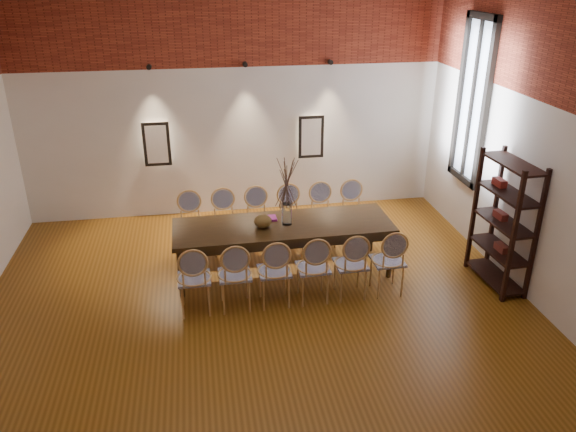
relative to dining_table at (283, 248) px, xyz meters
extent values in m
cube|color=brown|center=(-0.45, -1.16, -0.39)|extent=(7.00, 7.00, 0.02)
cube|color=silver|center=(-0.45, 2.39, 1.62)|extent=(7.00, 0.10, 4.00)
cube|color=silver|center=(-0.45, -4.71, 1.62)|extent=(7.00, 0.10, 4.00)
cube|color=silver|center=(3.10, -1.16, 1.62)|extent=(0.10, 7.00, 4.00)
cube|color=maroon|center=(-0.45, 2.32, 2.88)|extent=(7.00, 0.02, 1.50)
cube|color=maroon|center=(-0.45, -4.64, 2.88)|extent=(7.00, 0.02, 1.50)
cube|color=maroon|center=(3.03, -1.16, 2.88)|extent=(0.02, 7.00, 1.50)
cube|color=#FFEAC6|center=(-1.75, 2.29, 0.93)|extent=(0.36, 0.06, 0.66)
cube|color=#FFEAC6|center=(0.85, 2.29, 0.93)|extent=(0.36, 0.06, 0.66)
cylinder|color=black|center=(-1.75, 2.26, 2.17)|extent=(0.08, 0.10, 0.08)
cylinder|color=black|center=(-0.25, 2.26, 2.17)|extent=(0.08, 0.10, 0.08)
cylinder|color=black|center=(1.15, 2.26, 2.17)|extent=(0.08, 0.10, 0.08)
cube|color=silver|center=(3.01, 0.84, 1.77)|extent=(0.02, 0.78, 2.38)
cube|color=black|center=(2.99, 0.84, 1.77)|extent=(0.08, 0.90, 2.50)
cube|color=black|center=(2.99, 0.84, 1.77)|extent=(0.06, 0.06, 2.40)
cube|color=#37230E|center=(0.00, 0.00, 0.00)|extent=(3.03, 1.02, 0.75)
cylinder|color=silver|center=(0.05, 0.00, 0.53)|extent=(0.14, 0.14, 0.30)
ellipsoid|color=brown|center=(-0.29, -0.05, 0.46)|extent=(0.24, 0.24, 0.18)
cube|color=#9A2081|center=(-0.20, 0.19, 0.39)|extent=(0.26, 0.18, 0.03)
camera|label=1|loc=(-1.09, -6.90, 3.64)|focal=35.00mm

